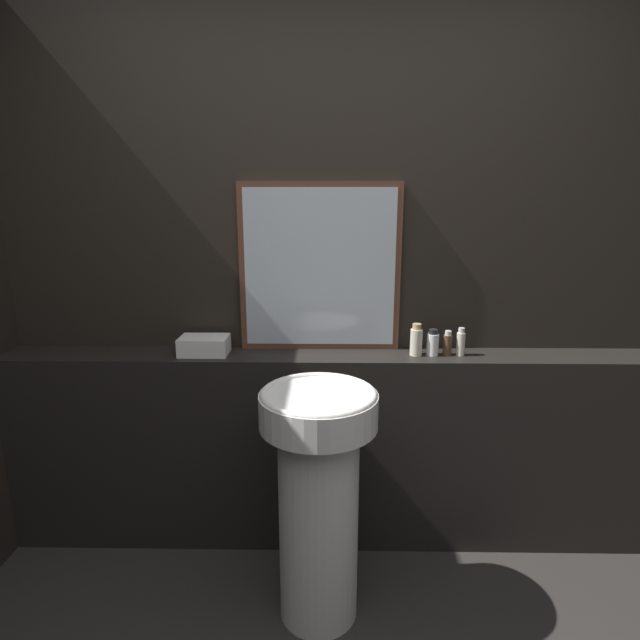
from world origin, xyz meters
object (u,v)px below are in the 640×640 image
at_px(mirror, 320,268).
at_px(body_wash_bottle, 461,343).
at_px(pedestal_sink, 319,492).
at_px(conditioner_bottle, 433,343).
at_px(lotion_bottle, 447,344).
at_px(towel_stack, 204,345).
at_px(shampoo_bottle, 416,341).

relative_size(mirror, body_wash_bottle, 5.98).
xyz_separation_m(pedestal_sink, conditioner_bottle, (0.49, 0.45, 0.44)).
height_order(lotion_bottle, body_wash_bottle, body_wash_bottle).
relative_size(towel_stack, body_wash_bottle, 1.70).
relative_size(pedestal_sink, conditioner_bottle, 7.89).
bearing_deg(conditioner_bottle, mirror, 169.28).
distance_m(pedestal_sink, body_wash_bottle, 0.87).
bearing_deg(mirror, towel_stack, -169.55).
bearing_deg(lotion_bottle, shampoo_bottle, 180.00).
height_order(pedestal_sink, mirror, mirror).
relative_size(mirror, shampoo_bottle, 5.24).
height_order(mirror, lotion_bottle, mirror).
bearing_deg(lotion_bottle, body_wash_bottle, 0.00).
relative_size(pedestal_sink, mirror, 1.24).
relative_size(shampoo_bottle, conditioner_bottle, 1.21).
distance_m(towel_stack, lotion_bottle, 1.06).
bearing_deg(conditioner_bottle, shampoo_bottle, 180.00).
bearing_deg(pedestal_sink, conditioner_bottle, 42.82).
xyz_separation_m(mirror, body_wash_bottle, (0.61, -0.09, -0.31)).
bearing_deg(towel_stack, body_wash_bottle, 0.00).
relative_size(pedestal_sink, lotion_bottle, 8.33).
xyz_separation_m(mirror, towel_stack, (-0.50, -0.09, -0.33)).
xyz_separation_m(mirror, lotion_bottle, (0.55, -0.09, -0.32)).
xyz_separation_m(shampoo_bottle, lotion_bottle, (0.14, -0.00, -0.01)).
height_order(towel_stack, conditioner_bottle, conditioner_bottle).
height_order(pedestal_sink, lotion_bottle, lotion_bottle).
relative_size(towel_stack, conditioner_bottle, 1.81).
relative_size(shampoo_bottle, lotion_bottle, 1.28).
relative_size(pedestal_sink, body_wash_bottle, 7.43).
bearing_deg(conditioner_bottle, body_wash_bottle, 0.00).
distance_m(mirror, body_wash_bottle, 0.69).
xyz_separation_m(conditioner_bottle, body_wash_bottle, (0.12, 0.00, 0.00)).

